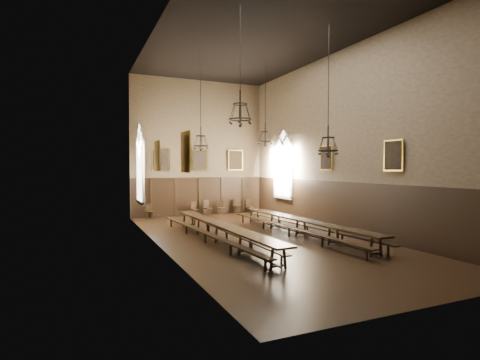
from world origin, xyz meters
TOP-DOWN VIEW (x-y plane):
  - floor at (0.00, 0.00)m, footprint 9.00×18.00m
  - ceiling at (0.00, 0.00)m, footprint 9.00×18.00m
  - wall_back at (0.00, 9.01)m, footprint 9.00×0.02m
  - wall_front at (0.00, -9.01)m, footprint 9.00×0.02m
  - wall_left at (-4.51, 0.00)m, footprint 0.02×18.00m
  - wall_right at (4.51, 0.00)m, footprint 0.02×18.00m
  - wainscot_panelling at (0.00, 0.00)m, footprint 9.00×18.00m
  - table_left at (-1.92, -0.20)m, footprint 1.02×10.40m
  - table_right at (2.09, -0.16)m, footprint 1.12×10.29m
  - bench_left_outer at (-2.58, -0.04)m, footprint 1.02×10.60m
  - bench_left_inner at (-1.55, 0.12)m, footprint 0.37×10.28m
  - bench_right_inner at (1.41, -0.22)m, footprint 0.64×10.63m
  - bench_right_outer at (2.46, -0.17)m, footprint 0.86×10.38m
  - chair_0 at (-3.38, 8.56)m, footprint 0.46×0.46m
  - chair_3 at (-0.47, 8.52)m, footprint 0.50×0.50m
  - chair_4 at (0.41, 8.50)m, footprint 0.55×0.55m
  - chair_5 at (1.38, 8.51)m, footprint 0.51×0.51m
  - chair_6 at (2.58, 8.57)m, footprint 0.49×0.49m
  - chair_7 at (3.55, 8.61)m, footprint 0.48×0.48m
  - chandelier_back_left at (-1.89, 2.71)m, footprint 0.76×0.76m
  - chandelier_back_right at (1.84, 2.99)m, footprint 0.79×0.79m
  - chandelier_front_left at (-2.12, -2.65)m, footprint 0.85×0.85m
  - chandelier_front_right at (1.88, -2.47)m, footprint 0.84×0.84m
  - portrait_back_0 at (-2.60, 8.88)m, footprint 1.10×0.12m
  - portrait_back_1 at (0.00, 8.88)m, footprint 1.10×0.12m
  - portrait_back_2 at (2.60, 8.88)m, footprint 1.10×0.12m
  - portrait_left_0 at (-4.38, 1.00)m, footprint 0.12×1.00m
  - portrait_left_1 at (-4.38, -3.50)m, footprint 0.12×1.00m
  - portrait_right_0 at (4.38, 1.00)m, footprint 0.12×1.00m
  - portrait_right_1 at (4.38, -3.50)m, footprint 0.12×1.00m
  - window_right at (4.43, 5.50)m, footprint 0.20×2.20m
  - window_left at (-4.43, 5.50)m, footprint 0.20×2.20m

SIDE VIEW (x-z plane):
  - floor at x=0.00m, z-range -0.02..0.00m
  - chair_0 at x=-3.38m, z-range -0.18..0.75m
  - chair_3 at x=-0.47m, z-range -0.19..0.75m
  - chair_7 at x=3.55m, z-range -0.19..0.76m
  - bench_left_inner at x=-1.55m, z-range 0.06..0.53m
  - chair_5 at x=1.38m, z-range -0.19..0.78m
  - bench_right_outer at x=2.46m, z-range 0.06..0.53m
  - bench_left_outer at x=-2.58m, z-range 0.07..0.54m
  - bench_right_inner at x=1.41m, z-range 0.07..0.54m
  - chair_4 at x=0.41m, z-range -0.20..0.81m
  - chair_6 at x=2.58m, z-range -0.21..0.83m
  - table_right at x=2.09m, z-range 0.00..0.80m
  - table_left at x=-1.92m, z-range 0.00..0.81m
  - wainscot_panelling at x=0.00m, z-range 0.00..2.50m
  - window_right at x=4.43m, z-range 1.10..5.70m
  - window_left at x=-4.43m, z-range 1.10..5.70m
  - portrait_back_0 at x=-2.60m, z-range 3.00..4.40m
  - portrait_back_1 at x=0.00m, z-range 3.00..4.40m
  - portrait_back_2 at x=2.60m, z-range 3.00..4.40m
  - portrait_left_0 at x=-4.38m, z-range 3.05..4.35m
  - portrait_left_1 at x=-4.38m, z-range 3.05..4.35m
  - portrait_right_0 at x=4.38m, z-range 3.05..4.35m
  - portrait_right_1 at x=4.38m, z-range 3.05..4.35m
  - chandelier_front_right at x=1.88m, z-range 1.61..6.88m
  - wall_back at x=0.00m, z-range 0.00..9.00m
  - wall_front at x=0.00m, z-range 0.00..9.00m
  - wall_left at x=-4.51m, z-range 0.00..9.00m
  - wall_right at x=4.51m, z-range 0.00..9.00m
  - chandelier_back_left at x=-1.89m, z-range 2.21..7.07m
  - chandelier_back_right at x=1.84m, z-range 2.67..7.20m
  - chandelier_front_left at x=-2.12m, z-range 3.12..7.33m
  - ceiling at x=0.00m, z-range 9.00..9.02m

